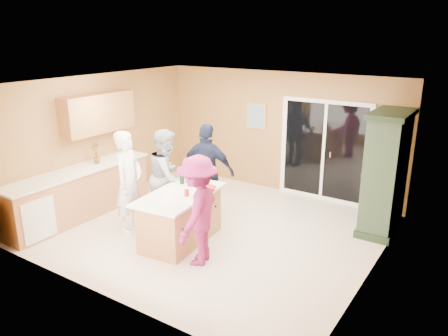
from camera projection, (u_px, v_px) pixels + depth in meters
The scene contains 22 objects.
floor at pixel (214, 229), 7.83m from camera, with size 5.50×5.50×0.00m, color white.
ceiling at pixel (213, 83), 7.05m from camera, with size 5.50×5.00×0.10m, color white.
wall_back at pixel (279, 132), 9.43m from camera, with size 5.50×0.10×2.60m, color tan.
wall_front at pixel (100, 207), 5.44m from camera, with size 5.50×0.10×2.60m, color tan.
wall_left at pixel (102, 139), 8.87m from camera, with size 0.10×5.00×2.60m, color tan.
wall_right at pixel (378, 191), 6.00m from camera, with size 0.10×5.00×2.60m, color tan.
left_cabinet_run at pixel (74, 196), 8.13m from camera, with size 0.65×3.05×1.24m.
upper_cabinets at pixel (98, 113), 8.45m from camera, with size 0.35×1.60×0.75m, color #B57346.
sliding_door at pixel (324, 151), 8.93m from camera, with size 1.90×0.07×2.10m.
framed_picture at pixel (256, 116), 9.61m from camera, with size 0.46×0.04×0.56m.
kitchen_island at pixel (181, 219), 7.27m from camera, with size 1.05×1.72×0.86m.
green_hutch at pixel (385, 175), 7.49m from camera, with size 0.61×1.17×2.14m.
woman_white at pixel (129, 182), 7.54m from camera, with size 0.66×0.43×1.80m, color white.
woman_grey at pixel (167, 176), 7.92m from camera, with size 0.85×0.66×1.75m, color #9E9EA1.
woman_navy at pixel (207, 171), 8.16m from camera, with size 1.05×0.44×1.79m, color #181D35.
woman_magenta at pixel (198, 211), 6.48m from camera, with size 1.09×0.63×1.69m, color #901F5C.
serving_bowl at pixel (207, 189), 7.24m from camera, with size 0.28×0.28×0.07m, color #AF1314.
tulip_vase at pixel (96, 153), 8.41m from camera, with size 0.22×0.15×0.42m, color #B62512.
tumbler_near at pixel (200, 181), 7.57m from camera, with size 0.07×0.07×0.10m, color #AF1314.
tumbler_far at pixel (187, 193), 7.00m from camera, with size 0.08×0.08×0.11m, color #AF1314.
wine_bottle at pixel (182, 176), 7.54m from camera, with size 0.08×0.08×0.35m.
white_plate at pixel (171, 198), 6.93m from camera, with size 0.24×0.24×0.02m, color white.
Camera 1 is at (4.06, -5.87, 3.40)m, focal length 35.00 mm.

